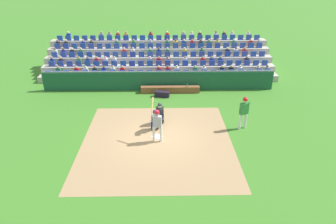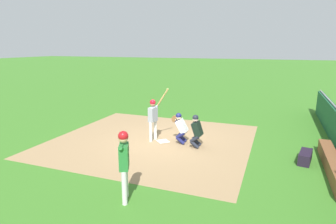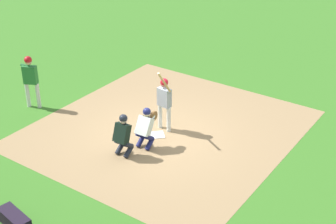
{
  "view_description": "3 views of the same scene",
  "coord_description": "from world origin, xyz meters",
  "px_view_note": "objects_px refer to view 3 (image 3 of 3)",
  "views": [
    {
      "loc": [
        -0.32,
        13.65,
        8.07
      ],
      "look_at": [
        -0.57,
        -0.82,
        1.03
      ],
      "focal_mm": 32.67,
      "sensor_mm": 36.0,
      "label": 1
    },
    {
      "loc": [
        -10.34,
        -4.19,
        3.84
      ],
      "look_at": [
        -0.25,
        -0.32,
        1.34
      ],
      "focal_mm": 30.43,
      "sensor_mm": 36.0,
      "label": 2
    },
    {
      "loc": [
        7.81,
        -10.68,
        7.75
      ],
      "look_at": [
        0.52,
        -0.15,
        1.03
      ],
      "focal_mm": 53.12,
      "sensor_mm": 36.0,
      "label": 3
    }
  ],
  "objects_px": {
    "catcher_crouching": "(146,126)",
    "home_plate_umpire": "(123,133)",
    "home_plate_marker": "(157,135)",
    "equipment_duffel_bag": "(15,220)",
    "on_deck_batter": "(30,76)",
    "batter_at_plate": "(164,99)"
  },
  "relations": [
    {
      "from": "home_plate_marker",
      "to": "batter_at_plate",
      "type": "relative_size",
      "value": 0.2
    },
    {
      "from": "home_plate_marker",
      "to": "batter_at_plate",
      "type": "distance_m",
      "value": 1.15
    },
    {
      "from": "home_plate_marker",
      "to": "equipment_duffel_bag",
      "type": "distance_m",
      "value": 5.3
    },
    {
      "from": "home_plate_umpire",
      "to": "equipment_duffel_bag",
      "type": "height_order",
      "value": "home_plate_umpire"
    },
    {
      "from": "catcher_crouching",
      "to": "home_plate_marker",
      "type": "bearing_deg",
      "value": 99.71
    },
    {
      "from": "batter_at_plate",
      "to": "home_plate_umpire",
      "type": "bearing_deg",
      "value": -93.74
    },
    {
      "from": "equipment_duffel_bag",
      "to": "on_deck_batter",
      "type": "relative_size",
      "value": 0.52
    },
    {
      "from": "catcher_crouching",
      "to": "on_deck_batter",
      "type": "distance_m",
      "value": 4.74
    },
    {
      "from": "home_plate_marker",
      "to": "catcher_crouching",
      "type": "distance_m",
      "value": 1.0
    },
    {
      "from": "batter_at_plate",
      "to": "equipment_duffel_bag",
      "type": "xyz_separation_m",
      "value": [
        -0.24,
        -5.71,
        -0.9
      ]
    },
    {
      "from": "catcher_crouching",
      "to": "home_plate_umpire",
      "type": "xyz_separation_m",
      "value": [
        -0.26,
        -0.73,
        0.0
      ]
    },
    {
      "from": "home_plate_marker",
      "to": "home_plate_umpire",
      "type": "distance_m",
      "value": 1.61
    },
    {
      "from": "home_plate_marker",
      "to": "on_deck_batter",
      "type": "distance_m",
      "value": 4.8
    },
    {
      "from": "batter_at_plate",
      "to": "home_plate_umpire",
      "type": "relative_size",
      "value": 1.68
    },
    {
      "from": "home_plate_marker",
      "to": "catcher_crouching",
      "type": "height_order",
      "value": "catcher_crouching"
    },
    {
      "from": "home_plate_umpire",
      "to": "equipment_duffel_bag",
      "type": "bearing_deg",
      "value": -91.75
    },
    {
      "from": "home_plate_marker",
      "to": "equipment_duffel_bag",
      "type": "xyz_separation_m",
      "value": [
        -0.25,
        -5.29,
        0.17
      ]
    },
    {
      "from": "home_plate_marker",
      "to": "on_deck_batter",
      "type": "xyz_separation_m",
      "value": [
        -4.6,
        -0.82,
        1.12
      ]
    },
    {
      "from": "home_plate_umpire",
      "to": "equipment_duffel_bag",
      "type": "xyz_separation_m",
      "value": [
        -0.12,
        -3.85,
        -0.52
      ]
    },
    {
      "from": "batter_at_plate",
      "to": "catcher_crouching",
      "type": "xyz_separation_m",
      "value": [
        0.14,
        -1.13,
        -0.38
      ]
    },
    {
      "from": "batter_at_plate",
      "to": "catcher_crouching",
      "type": "relative_size",
      "value": 1.74
    },
    {
      "from": "batter_at_plate",
      "to": "catcher_crouching",
      "type": "height_order",
      "value": "batter_at_plate"
    }
  ]
}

